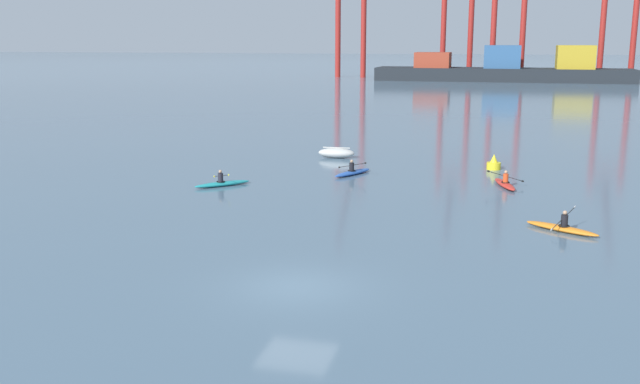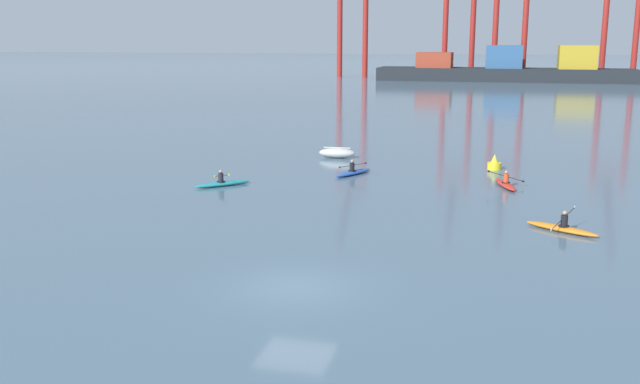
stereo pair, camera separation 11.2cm
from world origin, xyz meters
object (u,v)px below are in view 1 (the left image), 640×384
object	(u,v)px
container_barge	(504,69)
kayak_blue	(353,172)
channel_buoy	(494,164)
gantry_crane_east_mid	(510,1)
capsized_dinghy	(336,153)
kayak_teal	(222,183)
kayak_red	(505,184)
kayak_orange	(562,228)

from	to	relation	value
container_barge	kayak_blue	xyz separation A→B (m)	(-8.40, -107.10, -2.19)
channel_buoy	container_barge	bearing A→B (deg)	90.04
gantry_crane_east_mid	kayak_blue	xyz separation A→B (m)	(-8.67, -114.41, -15.85)
capsized_dinghy	channel_buoy	bearing A→B (deg)	-9.87
capsized_dinghy	kayak_teal	xyz separation A→B (m)	(-4.06, -11.37, -0.18)
capsized_dinghy	kayak_blue	bearing A→B (deg)	-67.84
channel_buoy	gantry_crane_east_mid	bearing A→B (deg)	89.89
container_barge	kayak_teal	size ratio (longest dim) A/B	17.59
kayak_red	kayak_orange	bearing A→B (deg)	-75.22
kayak_orange	kayak_red	size ratio (longest dim) A/B	0.94
kayak_teal	capsized_dinghy	bearing A→B (deg)	70.37
gantry_crane_east_mid	capsized_dinghy	size ratio (longest dim) A/B	12.25
gantry_crane_east_mid	channel_buoy	world-z (taller)	gantry_crane_east_mid
gantry_crane_east_mid	capsized_dinghy	xyz separation A→B (m)	(-11.14, -108.35, -15.67)
gantry_crane_east_mid	kayak_blue	world-z (taller)	gantry_crane_east_mid
capsized_dinghy	channel_buoy	world-z (taller)	channel_buoy
gantry_crane_east_mid	channel_buoy	bearing A→B (deg)	-90.11
channel_buoy	kayak_blue	distance (m)	9.43
container_barge	capsized_dinghy	size ratio (longest dim) A/B	19.13
kayak_teal	kayak_orange	bearing A→B (deg)	-16.64
capsized_dinghy	kayak_red	xyz separation A→B (m)	(11.67, -7.41, -0.18)
kayak_blue	gantry_crane_east_mid	bearing A→B (deg)	85.66
gantry_crane_east_mid	capsized_dinghy	bearing A→B (deg)	-95.87
container_barge	kayak_orange	world-z (taller)	container_barge
capsized_dinghy	channel_buoy	size ratio (longest dim) A/B	2.63
channel_buoy	kayak_orange	size ratio (longest dim) A/B	0.31
channel_buoy	kayak_blue	world-z (taller)	channel_buoy
capsized_dinghy	kayak_teal	world-z (taller)	kayak_teal
capsized_dinghy	kayak_red	distance (m)	13.83
channel_buoy	kayak_teal	xyz separation A→B (m)	(-14.99, -9.47, -0.19)
channel_buoy	kayak_orange	world-z (taller)	kayak_orange
kayak_orange	capsized_dinghy	bearing A→B (deg)	130.09
kayak_blue	container_barge	bearing A→B (deg)	85.51
container_barge	kayak_teal	xyz separation A→B (m)	(-14.92, -112.42, -2.19)
container_barge	kayak_red	xyz separation A→B (m)	(0.80, -108.46, -2.19)
gantry_crane_east_mid	kayak_teal	xyz separation A→B (m)	(-15.20, -119.72, -15.85)
gantry_crane_east_mid	kayak_red	distance (m)	116.84
kayak_red	container_barge	bearing A→B (deg)	90.42
capsized_dinghy	channel_buoy	xyz separation A→B (m)	(10.93, -1.90, 0.01)
container_barge	kayak_red	size ratio (longest dim) A/B	14.69
gantry_crane_east_mid	kayak_red	size ratio (longest dim) A/B	9.40
kayak_teal	container_barge	bearing A→B (deg)	82.44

